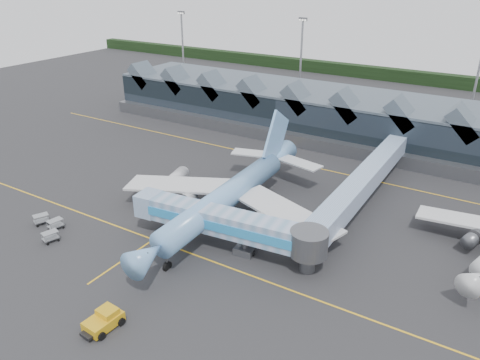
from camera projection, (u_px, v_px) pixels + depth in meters
The scene contains 10 objects.
ground at pixel (188, 216), 72.20m from camera, with size 260.00×260.00×0.00m, color #252427.
taxi_stripes at pixel (224, 192), 79.93m from camera, with size 120.00×60.00×0.01m.
tree_line_far at pixel (388, 74), 156.37m from camera, with size 260.00×4.00×4.00m, color black.
terminal at pixel (293, 108), 109.16m from camera, with size 90.00×22.25×12.52m.
light_masts at pixel (429, 76), 105.48m from camera, with size 132.40×42.56×22.45m.
main_airliner at pixel (230, 194), 70.21m from camera, with size 36.73×42.19×13.57m.
jet_bridge at pixel (236, 226), 61.70m from camera, with size 27.88×6.71×5.84m.
fuel_truck at pixel (173, 183), 78.85m from camera, with size 4.53×9.87×3.29m.
pushback_tug at pixel (104, 320), 49.74m from camera, with size 3.12×4.65×1.98m.
baggage_carts at pixel (49, 226), 67.80m from camera, with size 7.32×4.99×1.48m.
Camera 1 is at (40.07, -49.57, 35.31)m, focal length 35.00 mm.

